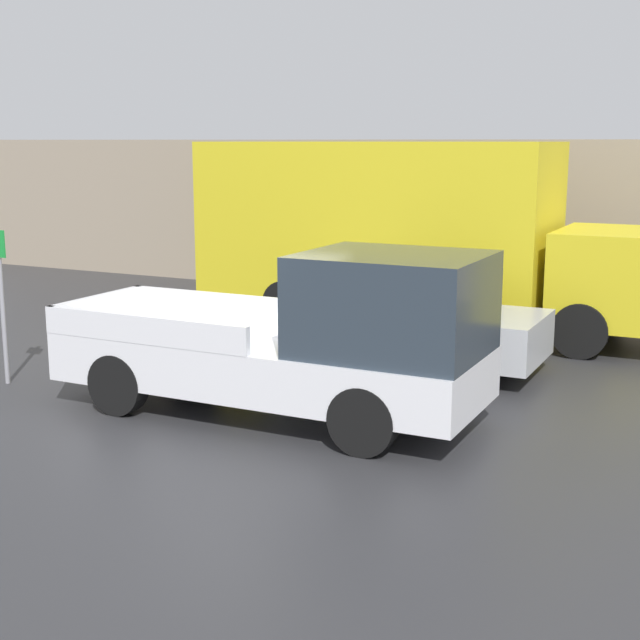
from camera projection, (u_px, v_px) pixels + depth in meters
ground_plane at (233, 409)px, 12.10m from camera, size 60.00×60.00×0.00m
building_wall at (453, 221)px, 20.04m from camera, size 28.00×0.15×3.60m
pickup_truck at (308, 342)px, 11.39m from camera, size 5.71×2.01×2.25m
car at (410, 319)px, 14.16m from camera, size 4.26×1.84×1.58m
delivery_truck at (404, 230)px, 17.12m from camera, size 8.91×2.56×3.56m
parking_sign at (1, 294)px, 13.10m from camera, size 0.30×0.07×2.40m
newspaper_box at (491, 281)px, 19.56m from camera, size 0.45×0.40×1.09m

